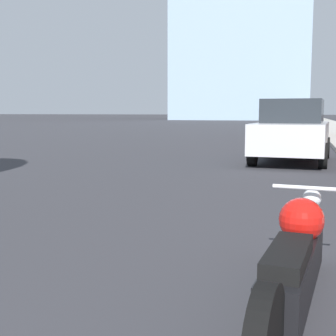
{
  "coord_description": "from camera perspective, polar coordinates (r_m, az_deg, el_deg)",
  "views": [
    {
      "loc": [
        2.84,
        1.32,
        1.37
      ],
      "look_at": [
        1.53,
        5.98,
        0.78
      ],
      "focal_mm": 50.0,
      "sensor_mm": 36.0,
      "label": 1
    }
  ],
  "objects": [
    {
      "name": "motorcycle",
      "position": [
        3.28,
        15.28,
        -11.05
      ],
      "size": [
        0.63,
        2.69,
        0.76
      ],
      "rotation": [
        0.0,
        0.0,
        -0.11
      ],
      "color": "black",
      "rests_on": "ground_plane"
    },
    {
      "name": "parked_car_red",
      "position": [
        25.86,
        15.55,
        5.4
      ],
      "size": [
        1.84,
        4.47,
        1.57
      ],
      "rotation": [
        0.0,
        0.0,
        0.02
      ],
      "color": "red",
      "rests_on": "ground_plane"
    },
    {
      "name": "sidewalk",
      "position": [
        38.8,
        19.83,
        4.6
      ],
      "size": [
        3.08,
        240.0,
        0.15
      ],
      "color": "#B2ADA3",
      "rests_on": "ground_plane"
    },
    {
      "name": "parked_car_silver",
      "position": [
        13.12,
        14.94,
        4.38
      ],
      "size": [
        2.13,
        4.35,
        1.69
      ],
      "rotation": [
        0.0,
        0.0,
        -0.07
      ],
      "color": "#BCBCC1",
      "rests_on": "ground_plane"
    }
  ]
}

